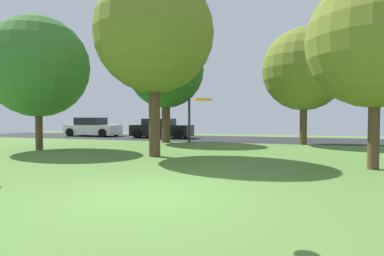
{
  "coord_description": "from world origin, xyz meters",
  "views": [
    {
      "loc": [
        2.68,
        -5.59,
        1.54
      ],
      "look_at": [
        0.0,
        3.16,
        1.21
      ],
      "focal_mm": 29.64,
      "sensor_mm": 36.0,
      "label": 1
    }
  ],
  "objects_px": {
    "parked_car_white": "(93,128)",
    "street_lamp_post": "(189,105)",
    "oak_tree_left": "(304,69)",
    "parked_car_black": "(161,129)",
    "oak_tree_right": "(38,67)",
    "maple_tree_near": "(376,41)",
    "oak_tree_center": "(166,70)",
    "maple_tree_far": "(154,33)",
    "frisbee_disc": "(203,100)"
  },
  "relations": [
    {
      "from": "parked_car_white",
      "to": "street_lamp_post",
      "type": "bearing_deg",
      "value": -22.37
    },
    {
      "from": "oak_tree_left",
      "to": "oak_tree_center",
      "type": "height_order",
      "value": "oak_tree_center"
    },
    {
      "from": "oak_tree_right",
      "to": "parked_car_black",
      "type": "distance_m",
      "value": 10.09
    },
    {
      "from": "maple_tree_far",
      "to": "street_lamp_post",
      "type": "bearing_deg",
      "value": 95.72
    },
    {
      "from": "oak_tree_right",
      "to": "parked_car_white",
      "type": "relative_size",
      "value": 1.49
    },
    {
      "from": "frisbee_disc",
      "to": "parked_car_black",
      "type": "distance_m",
      "value": 18.72
    },
    {
      "from": "parked_car_black",
      "to": "parked_car_white",
      "type": "bearing_deg",
      "value": 176.59
    },
    {
      "from": "oak_tree_right",
      "to": "maple_tree_near",
      "type": "height_order",
      "value": "oak_tree_right"
    },
    {
      "from": "oak_tree_left",
      "to": "parked_car_black",
      "type": "bearing_deg",
      "value": 164.13
    },
    {
      "from": "parked_car_white",
      "to": "maple_tree_far",
      "type": "bearing_deg",
      "value": -46.32
    },
    {
      "from": "oak_tree_left",
      "to": "maple_tree_far",
      "type": "relative_size",
      "value": 0.91
    },
    {
      "from": "maple_tree_far",
      "to": "street_lamp_post",
      "type": "distance_m",
      "value": 7.01
    },
    {
      "from": "oak_tree_right",
      "to": "oak_tree_left",
      "type": "bearing_deg",
      "value": 29.15
    },
    {
      "from": "oak_tree_center",
      "to": "parked_car_white",
      "type": "relative_size",
      "value": 1.59
    },
    {
      "from": "frisbee_disc",
      "to": "street_lamp_post",
      "type": "height_order",
      "value": "street_lamp_post"
    },
    {
      "from": "frisbee_disc",
      "to": "oak_tree_right",
      "type": "bearing_deg",
      "value": 142.1
    },
    {
      "from": "oak_tree_right",
      "to": "parked_car_black",
      "type": "height_order",
      "value": "oak_tree_right"
    },
    {
      "from": "maple_tree_near",
      "to": "oak_tree_center",
      "type": "bearing_deg",
      "value": 142.57
    },
    {
      "from": "parked_car_black",
      "to": "street_lamp_post",
      "type": "height_order",
      "value": "street_lamp_post"
    },
    {
      "from": "maple_tree_near",
      "to": "oak_tree_center",
      "type": "distance_m",
      "value": 11.83
    },
    {
      "from": "maple_tree_near",
      "to": "parked_car_white",
      "type": "relative_size",
      "value": 1.38
    },
    {
      "from": "oak_tree_left",
      "to": "frisbee_disc",
      "type": "bearing_deg",
      "value": -97.53
    },
    {
      "from": "oak_tree_right",
      "to": "parked_car_black",
      "type": "xyz_separation_m",
      "value": [
        2.23,
        9.31,
        -3.18
      ]
    },
    {
      "from": "maple_tree_near",
      "to": "parked_car_black",
      "type": "height_order",
      "value": "maple_tree_near"
    },
    {
      "from": "maple_tree_near",
      "to": "frisbee_disc",
      "type": "bearing_deg",
      "value": -119.42
    },
    {
      "from": "oak_tree_center",
      "to": "oak_tree_left",
      "type": "bearing_deg",
      "value": 6.7
    },
    {
      "from": "maple_tree_far",
      "to": "oak_tree_center",
      "type": "bearing_deg",
      "value": 107.95
    },
    {
      "from": "frisbee_disc",
      "to": "street_lamp_post",
      "type": "bearing_deg",
      "value": 108.27
    },
    {
      "from": "oak_tree_right",
      "to": "maple_tree_near",
      "type": "xyz_separation_m",
      "value": [
        13.42,
        -1.51,
        -0.09
      ]
    },
    {
      "from": "oak_tree_center",
      "to": "parked_car_white",
      "type": "bearing_deg",
      "value": 152.88
    },
    {
      "from": "maple_tree_near",
      "to": "maple_tree_far",
      "type": "bearing_deg",
      "value": 173.22
    },
    {
      "from": "parked_car_white",
      "to": "frisbee_disc",
      "type": "bearing_deg",
      "value": -51.81
    },
    {
      "from": "oak_tree_center",
      "to": "street_lamp_post",
      "type": "distance_m",
      "value": 2.48
    },
    {
      "from": "oak_tree_right",
      "to": "street_lamp_post",
      "type": "height_order",
      "value": "oak_tree_right"
    },
    {
      "from": "maple_tree_near",
      "to": "frisbee_disc",
      "type": "relative_size",
      "value": 14.97
    },
    {
      "from": "maple_tree_near",
      "to": "street_lamp_post",
      "type": "relative_size",
      "value": 1.27
    },
    {
      "from": "oak_tree_left",
      "to": "street_lamp_post",
      "type": "distance_m",
      "value": 6.69
    },
    {
      "from": "frisbee_disc",
      "to": "parked_car_white",
      "type": "relative_size",
      "value": 0.09
    },
    {
      "from": "maple_tree_near",
      "to": "street_lamp_post",
      "type": "height_order",
      "value": "maple_tree_near"
    },
    {
      "from": "frisbee_disc",
      "to": "parked_car_black",
      "type": "xyz_separation_m",
      "value": [
        -7.69,
        17.03,
        -1.13
      ]
    },
    {
      "from": "oak_tree_right",
      "to": "oak_tree_left",
      "type": "height_order",
      "value": "oak_tree_left"
    },
    {
      "from": "oak_tree_center",
      "to": "parked_car_white",
      "type": "distance_m",
      "value": 9.48
    },
    {
      "from": "oak_tree_left",
      "to": "oak_tree_center",
      "type": "xyz_separation_m",
      "value": [
        -7.77,
        -0.91,
        0.16
      ]
    },
    {
      "from": "oak_tree_left",
      "to": "oak_tree_center",
      "type": "bearing_deg",
      "value": -173.3
    },
    {
      "from": "oak_tree_left",
      "to": "parked_car_black",
      "type": "xyz_separation_m",
      "value": [
        -9.58,
        2.72,
        -3.48
      ]
    },
    {
      "from": "oak_tree_right",
      "to": "oak_tree_left",
      "type": "distance_m",
      "value": 13.53
    },
    {
      "from": "frisbee_disc",
      "to": "street_lamp_post",
      "type": "distance_m",
      "value": 14.34
    },
    {
      "from": "oak_tree_left",
      "to": "maple_tree_far",
      "type": "distance_m",
      "value": 9.24
    },
    {
      "from": "maple_tree_far",
      "to": "oak_tree_left",
      "type": "bearing_deg",
      "value": 51.58
    },
    {
      "from": "oak_tree_left",
      "to": "oak_tree_center",
      "type": "distance_m",
      "value": 7.83
    }
  ]
}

